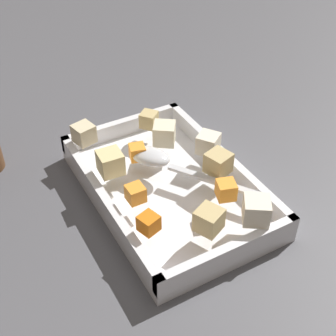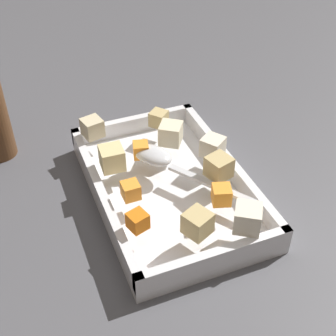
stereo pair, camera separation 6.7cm
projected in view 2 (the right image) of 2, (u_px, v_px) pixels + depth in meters
The scene contains 15 objects.
ground_plane at pixel (178, 193), 0.71m from camera, with size 4.00×4.00×0.00m, color #4C4C51.
baking_dish at pixel (168, 189), 0.69m from camera, with size 0.32×0.21×0.04m.
carrot_chunk_corner_se at pixel (141, 150), 0.70m from camera, with size 0.02×0.02×0.02m, color orange.
carrot_chunk_heap_side at pixel (138, 221), 0.59m from camera, with size 0.02×0.02×0.02m, color orange.
carrot_chunk_mid_left at pixel (221, 195), 0.62m from camera, with size 0.02×0.02×0.02m, color orange.
carrot_chunk_far_left at pixel (131, 190), 0.63m from camera, with size 0.02×0.02×0.02m, color orange.
potato_chunk_far_right at pixel (159, 119), 0.76m from camera, with size 0.02×0.02×0.02m, color tan.
potato_chunk_rim_edge at pixel (171, 133), 0.72m from camera, with size 0.03×0.03×0.03m, color beige.
potato_chunk_center at pixel (198, 223), 0.58m from camera, with size 0.03×0.03×0.03m, color tan.
potato_chunk_corner_nw at pixel (219, 167), 0.66m from camera, with size 0.03×0.03×0.03m, color tan.
potato_chunk_back_center at pixel (112, 158), 0.67m from camera, with size 0.03×0.03×0.03m, color #E0CC89.
potato_chunk_near_spoon at pixel (92, 128), 0.74m from camera, with size 0.03×0.03×0.03m, color beige.
parsnip_chunk_front_center at pixel (248, 218), 0.58m from camera, with size 0.03×0.03×0.03m, color silver.
parsnip_chunk_near_left at pixel (213, 147), 0.70m from camera, with size 0.03×0.03×0.03m, color silver.
serving_spoon at pixel (160, 159), 0.69m from camera, with size 0.19×0.14×0.02m.
Camera 2 is at (-0.48, 0.21, 0.48)m, focal length 50.54 mm.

